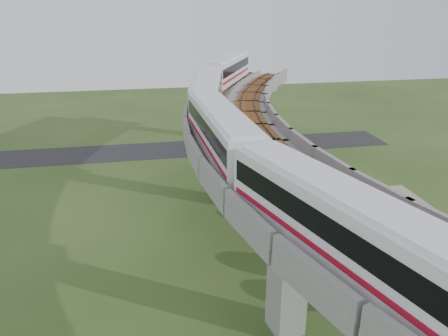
{
  "coord_description": "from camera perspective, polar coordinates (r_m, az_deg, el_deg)",
  "views": [
    {
      "loc": [
        -7.75,
        -33.68,
        21.53
      ],
      "look_at": [
        -1.11,
        1.86,
        7.5
      ],
      "focal_mm": 35.0,
      "sensor_mm": 36.0,
      "label": 1
    }
  ],
  "objects": [
    {
      "name": "fence",
      "position": [
        43.28,
        14.91,
        -8.28
      ],
      "size": [
        3.87,
        38.73,
        1.5
      ],
      "color": "#2D382D",
      "rests_on": "ground"
    },
    {
      "name": "tree_5",
      "position": [
        33.95,
        20.13,
        -14.49
      ],
      "size": [
        3.1,
        3.1,
        3.77
      ],
      "color": "#382314",
      "rests_on": "ground"
    },
    {
      "name": "car_red",
      "position": [
        45.54,
        24.8,
        -8.38
      ],
      "size": [
        3.27,
        1.81,
        1.02
      ],
      "primitive_type": "imported",
      "rotation": [
        0.0,
        0.0,
        -1.32
      ],
      "color": "#A6250F",
      "rests_on": "dirt_lot"
    },
    {
      "name": "viaduct",
      "position": [
        37.74,
        7.94,
        1.69
      ],
      "size": [
        19.58,
        73.98,
        11.4
      ],
      "color": "#99968E",
      "rests_on": "ground"
    },
    {
      "name": "ground",
      "position": [
        40.72,
        2.05,
        -10.73
      ],
      "size": [
        160.0,
        160.0,
        0.0
      ],
      "primitive_type": "plane",
      "color": "#32491D",
      "rests_on": "ground"
    },
    {
      "name": "tree_4",
      "position": [
        36.77,
        14.3,
        -10.99
      ],
      "size": [
        3.09,
        3.09,
        3.66
      ],
      "color": "#382314",
      "rests_on": "ground"
    },
    {
      "name": "dirt_lot",
      "position": [
        44.04,
        21.0,
        -9.6
      ],
      "size": [
        18.0,
        26.0,
        0.04
      ],
      "primitive_type": "cube",
      "color": "gray",
      "rests_on": "ground"
    },
    {
      "name": "tree_2",
      "position": [
        48.38,
        9.14,
        -2.77
      ],
      "size": [
        1.82,
        1.82,
        2.88
      ],
      "color": "#382314",
      "rests_on": "ground"
    },
    {
      "name": "metro_train",
      "position": [
        39.69,
        1.7,
        7.76
      ],
      "size": [
        12.54,
        61.18,
        3.64
      ],
      "color": "white",
      "rests_on": "ground"
    },
    {
      "name": "tree_0",
      "position": [
        62.73,
        7.47,
        2.91
      ],
      "size": [
        2.46,
        2.46,
        3.07
      ],
      "color": "#382314",
      "rests_on": "ground"
    },
    {
      "name": "car_white",
      "position": [
        43.51,
        23.48,
        -9.55
      ],
      "size": [
        1.86,
        3.26,
        1.05
      ],
      "primitive_type": "imported",
      "rotation": [
        0.0,
        0.0,
        0.21
      ],
      "color": "silver",
      "rests_on": "dirt_lot"
    },
    {
      "name": "car_dark",
      "position": [
        48.32,
        21.74,
        -6.14
      ],
      "size": [
        3.82,
        2.11,
        1.05
      ],
      "primitive_type": "imported",
      "rotation": [
        0.0,
        0.0,
        1.39
      ],
      "color": "black",
      "rests_on": "dirt_lot"
    },
    {
      "name": "asphalt_road",
      "position": [
        67.66,
        -3.46,
        2.63
      ],
      "size": [
        60.0,
        8.0,
        0.03
      ],
      "primitive_type": "cube",
      "color": "#232326",
      "rests_on": "ground"
    },
    {
      "name": "tree_3",
      "position": [
        44.67,
        9.03,
        -5.35
      ],
      "size": [
        2.77,
        2.77,
        2.93
      ],
      "color": "#382314",
      "rests_on": "ground"
    },
    {
      "name": "tree_1",
      "position": [
        57.46,
        7.11,
        0.85
      ],
      "size": [
        2.55,
        2.55,
        2.79
      ],
      "color": "#382314",
      "rests_on": "ground"
    }
  ]
}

